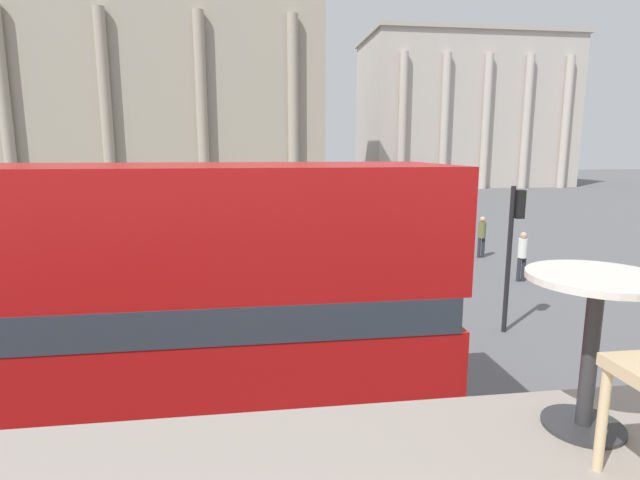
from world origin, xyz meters
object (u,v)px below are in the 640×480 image
at_px(plaza_building_left, 166,97).
at_px(cafe_dining_table, 594,317).
at_px(double_decker_bus, 33,317).
at_px(pedestrian_white, 522,253).
at_px(plaza_building_right, 462,113).
at_px(pedestrian_black, 384,253).
at_px(pedestrian_olive, 482,234).
at_px(traffic_light_near, 513,238).
at_px(pedestrian_grey, 372,203).
at_px(traffic_light_mid, 361,205).
at_px(car_black, 238,211).

bearing_deg(plaza_building_left, cafe_dining_table, -79.16).
distance_m(double_decker_bus, pedestrian_white, 15.46).
xyz_separation_m(plaza_building_right, pedestrian_white, (-17.52, -46.11, -8.09)).
relative_size(pedestrian_black, pedestrian_olive, 0.95).
xyz_separation_m(plaza_building_left, traffic_light_near, (13.90, -37.29, -6.83)).
distance_m(cafe_dining_table, pedestrian_olive, 19.95).
height_order(pedestrian_grey, pedestrian_olive, pedestrian_olive).
bearing_deg(pedestrian_black, traffic_light_near, -117.19).
relative_size(plaza_building_right, traffic_light_mid, 6.85).
relative_size(plaza_building_left, car_black, 6.79).
height_order(pedestrian_black, pedestrian_olive, pedestrian_olive).
distance_m(pedestrian_white, pedestrian_olive, 3.90).
bearing_deg(pedestrian_grey, traffic_light_mid, 149.34).
distance_m(traffic_light_mid, pedestrian_black, 2.85).
distance_m(plaza_building_left, traffic_light_mid, 32.43).
height_order(cafe_dining_table, pedestrian_olive, cafe_dining_table).
bearing_deg(pedestrian_olive, pedestrian_grey, -145.44).
xyz_separation_m(car_black, pedestrian_olive, (10.58, -12.27, 0.33)).
bearing_deg(pedestrian_black, pedestrian_white, -55.75).
relative_size(traffic_light_mid, pedestrian_black, 2.19).
relative_size(plaza_building_left, pedestrian_grey, 17.57).
height_order(plaza_building_left, pedestrian_white, plaza_building_left).
bearing_deg(pedestrian_olive, plaza_building_left, -120.75).
relative_size(traffic_light_near, pedestrian_black, 2.21).
relative_size(pedestrian_white, pedestrian_black, 1.05).
bearing_deg(car_black, pedestrian_white, -178.66).
bearing_deg(traffic_light_near, pedestrian_olive, 68.48).
distance_m(pedestrian_black, pedestrian_olive, 5.92).
height_order(traffic_light_mid, pedestrian_white, traffic_light_mid).
bearing_deg(cafe_dining_table, plaza_building_left, 100.84).
xyz_separation_m(cafe_dining_table, car_black, (-2.30, 30.20, -3.20)).
height_order(car_black, pedestrian_grey, pedestrian_grey).
height_order(double_decker_bus, pedestrian_black, double_decker_bus).
height_order(pedestrian_white, pedestrian_black, pedestrian_white).
bearing_deg(pedestrian_olive, traffic_light_near, 6.88).
relative_size(cafe_dining_table, plaza_building_left, 0.03).
bearing_deg(pedestrian_grey, traffic_light_near, 160.22).
xyz_separation_m(double_decker_bus, pedestrian_olive, (12.64, 13.16, -1.43)).
bearing_deg(plaza_building_right, pedestrian_black, -116.20).
height_order(plaza_building_left, pedestrian_grey, plaza_building_left).
xyz_separation_m(cafe_dining_table, pedestrian_grey, (6.81, 31.52, -2.97)).
bearing_deg(traffic_light_near, traffic_light_mid, 105.09).
xyz_separation_m(cafe_dining_table, traffic_light_near, (4.95, 9.49, -1.46)).
height_order(plaza_building_right, pedestrian_grey, plaza_building_right).
distance_m(plaza_building_left, pedestrian_white, 37.74).
distance_m(cafe_dining_table, traffic_light_mid, 17.64).
xyz_separation_m(double_decker_bus, pedestrian_black, (7.54, 10.15, -1.49)).
relative_size(double_decker_bus, traffic_light_mid, 2.97).
bearing_deg(cafe_dining_table, traffic_light_near, 62.46).
height_order(pedestrian_white, pedestrian_grey, pedestrian_white).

